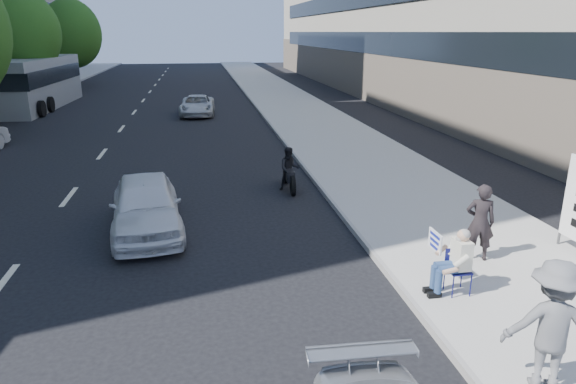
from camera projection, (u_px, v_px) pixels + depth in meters
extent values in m
plane|color=black|center=(334.00, 308.00, 9.64)|extent=(160.00, 160.00, 0.00)
cube|color=#ADAAA1|center=(313.00, 122.00, 29.07)|extent=(5.00, 120.00, 0.15)
cylinder|color=#382616|center=(31.00, 85.00, 35.21)|extent=(0.30, 0.30, 2.97)
ellipsoid|color=#245316|center=(23.00, 33.00, 34.19)|extent=(4.80, 4.80, 5.52)
cylinder|color=#382616|center=(76.00, 72.00, 48.43)|extent=(0.30, 0.30, 2.62)
ellipsoid|color=#245316|center=(71.00, 34.00, 47.39)|extent=(5.40, 5.40, 6.21)
cylinder|color=navy|center=(453.00, 287.00, 9.62)|extent=(0.02, 0.02, 0.45)
cylinder|color=navy|center=(471.00, 286.00, 9.68)|extent=(0.02, 0.02, 0.45)
cylinder|color=navy|center=(444.00, 278.00, 9.96)|extent=(0.02, 0.02, 0.45)
cylinder|color=navy|center=(461.00, 277.00, 10.02)|extent=(0.02, 0.02, 0.45)
cube|color=navy|center=(458.00, 271.00, 9.75)|extent=(0.40, 0.40, 0.03)
cube|color=navy|center=(455.00, 258.00, 9.87)|extent=(0.40, 0.02, 0.40)
cylinder|color=navy|center=(451.00, 270.00, 9.60)|extent=(0.44, 0.17, 0.17)
cylinder|color=navy|center=(438.00, 282.00, 9.63)|extent=(0.14, 0.14, 0.46)
cube|color=black|center=(434.00, 295.00, 9.70)|extent=(0.26, 0.11, 0.10)
cylinder|color=navy|center=(446.00, 265.00, 9.78)|extent=(0.44, 0.17, 0.17)
cylinder|color=navy|center=(434.00, 277.00, 9.82)|extent=(0.14, 0.14, 0.46)
cube|color=black|center=(430.00, 290.00, 9.89)|extent=(0.26, 0.11, 0.10)
cube|color=beige|center=(461.00, 254.00, 9.65)|extent=(0.26, 0.42, 0.56)
sphere|color=tan|center=(463.00, 236.00, 9.54)|extent=(0.23, 0.23, 0.23)
ellipsoid|color=gray|center=(464.00, 234.00, 9.53)|extent=(0.22, 0.24, 0.19)
ellipsoid|color=gray|center=(459.00, 239.00, 9.55)|extent=(0.10, 0.14, 0.13)
cylinder|color=beige|center=(461.00, 261.00, 9.41)|extent=(0.30, 0.10, 0.25)
cylinder|color=tan|center=(450.00, 271.00, 9.44)|extent=(0.29, 0.09, 0.14)
cylinder|color=beige|center=(451.00, 248.00, 9.88)|extent=(0.26, 0.20, 0.32)
cylinder|color=tan|center=(441.00, 250.00, 10.02)|extent=(0.30, 0.21, 0.18)
cube|color=white|center=(435.00, 241.00, 10.11)|extent=(0.03, 0.55, 0.40)
imported|color=slate|center=(552.00, 326.00, 7.01)|extent=(1.42, 1.11, 1.93)
imported|color=black|center=(480.00, 222.00, 11.11)|extent=(0.73, 0.60, 1.72)
cylinder|color=#4C4C4C|center=(565.00, 200.00, 11.83)|extent=(0.06, 0.06, 2.20)
imported|color=silver|center=(146.00, 205.00, 13.11)|extent=(2.17, 4.41, 1.45)
imported|color=silver|center=(197.00, 105.00, 31.71)|extent=(2.23, 4.46, 1.21)
cylinder|color=black|center=(293.00, 186.00, 16.16)|extent=(0.15, 0.65, 0.64)
cylinder|color=black|center=(286.00, 174.00, 17.47)|extent=(0.15, 0.65, 0.64)
cube|color=black|center=(289.00, 173.00, 16.74)|extent=(0.31, 1.21, 0.35)
imported|color=black|center=(290.00, 169.00, 16.60)|extent=(0.72, 0.57, 1.42)
cube|color=gray|center=(39.00, 83.00, 34.70)|extent=(2.93, 12.08, 3.30)
cube|color=black|center=(17.00, 75.00, 34.33)|extent=(0.47, 11.49, 1.00)
cube|color=black|center=(57.00, 74.00, 34.74)|extent=(0.47, 11.49, 1.00)
cube|color=black|center=(6.00, 83.00, 28.87)|extent=(2.40, 0.15, 1.00)
cylinder|color=black|center=(42.00, 109.00, 31.01)|extent=(0.29, 1.01, 1.00)
cylinder|color=black|center=(9.00, 105.00, 32.49)|extent=(0.29, 1.01, 1.00)
cylinder|color=black|center=(51.00, 104.00, 32.90)|extent=(0.29, 1.01, 1.00)
cylinder|color=black|center=(37.00, 94.00, 38.14)|extent=(0.29, 1.01, 1.00)
cylinder|color=black|center=(72.00, 94.00, 38.54)|extent=(0.29, 1.01, 1.00)
cylinder|color=black|center=(42.00, 92.00, 39.55)|extent=(0.29, 1.01, 1.00)
cylinder|color=black|center=(76.00, 92.00, 39.95)|extent=(0.29, 1.01, 1.00)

